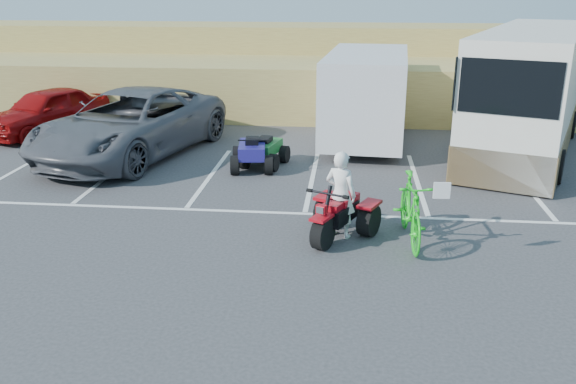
# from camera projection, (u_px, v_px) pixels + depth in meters

# --- Properties ---
(ground) EXTENTS (100.00, 100.00, 0.00)m
(ground) POSITION_uv_depth(u_px,v_px,m) (295.00, 260.00, 11.22)
(ground) COLOR #353537
(ground) RESTS_ON ground
(parking_stripes) EXTENTS (28.00, 5.16, 0.01)m
(parking_stripes) POSITION_uv_depth(u_px,v_px,m) (345.00, 191.00, 14.96)
(parking_stripes) COLOR white
(parking_stripes) RESTS_ON ground
(grass_embankment) EXTENTS (40.00, 8.50, 3.10)m
(grass_embankment) POSITION_uv_depth(u_px,v_px,m) (329.00, 70.00, 25.32)
(grass_embankment) COLOR olive
(grass_embankment) RESTS_ON ground
(red_trike_atv) EXTENTS (1.89, 2.10, 1.12)m
(red_trike_atv) POSITION_uv_depth(u_px,v_px,m) (336.00, 238.00, 12.19)
(red_trike_atv) COLOR #A40913
(red_trike_atv) RESTS_ON ground
(rider) EXTENTS (0.76, 0.65, 1.77)m
(rider) POSITION_uv_depth(u_px,v_px,m) (341.00, 194.00, 12.02)
(rider) COLOR white
(rider) RESTS_ON ground
(green_dirt_bike) EXTENTS (0.78, 2.27, 1.34)m
(green_dirt_bike) POSITION_uv_depth(u_px,v_px,m) (411.00, 210.00, 11.83)
(green_dirt_bike) COLOR #14BF19
(green_dirt_bike) RESTS_ON ground
(grey_pickup) EXTENTS (4.87, 7.45, 1.91)m
(grey_pickup) POSITION_uv_depth(u_px,v_px,m) (130.00, 124.00, 17.76)
(grey_pickup) COLOR #4D4F56
(grey_pickup) RESTS_ON ground
(red_car) EXTENTS (3.51, 4.86, 1.54)m
(red_car) POSITION_uv_depth(u_px,v_px,m) (47.00, 111.00, 20.48)
(red_car) COLOR #8E0707
(red_car) RESTS_ON ground
(cargo_trailer) EXTENTS (2.86, 6.16, 2.80)m
(cargo_trailer) POSITION_uv_depth(u_px,v_px,m) (366.00, 94.00, 19.26)
(cargo_trailer) COLOR silver
(cargo_trailer) RESTS_ON ground
(rv_motorhome) EXTENTS (5.90, 10.08, 3.54)m
(rv_motorhome) POSITION_uv_depth(u_px,v_px,m) (530.00, 98.00, 18.47)
(rv_motorhome) COLOR silver
(rv_motorhome) RESTS_ON ground
(quad_atv_blue) EXTENTS (1.29, 1.62, 0.98)m
(quad_atv_blue) POSITION_uv_depth(u_px,v_px,m) (253.00, 169.00, 16.73)
(quad_atv_blue) COLOR navy
(quad_atv_blue) RESTS_ON ground
(quad_atv_green) EXTENTS (1.32, 1.59, 0.91)m
(quad_atv_green) POSITION_uv_depth(u_px,v_px,m) (265.00, 165.00, 17.07)
(quad_atv_green) COLOR #166226
(quad_atv_green) RESTS_ON ground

